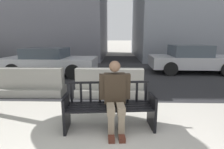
# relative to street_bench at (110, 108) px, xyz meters

# --- Properties ---
(street_asphalt) EXTENTS (120.00, 12.00, 0.01)m
(street_asphalt) POSITION_rel_street_bench_xyz_m (-0.01, 7.36, -0.39)
(street_asphalt) COLOR #28282B
(street_asphalt) RESTS_ON ground
(street_bench) EXTENTS (1.73, 0.67, 0.88)m
(street_bench) POSITION_rel_street_bench_xyz_m (0.00, 0.00, 0.00)
(street_bench) COLOR black
(street_bench) RESTS_ON ground
(seated_person) EXTENTS (0.59, 0.75, 1.31)m
(seated_person) POSITION_rel_street_bench_xyz_m (0.10, -0.05, 0.29)
(seated_person) COLOR #2D2319
(seated_person) RESTS_ON ground
(jersey_barrier_centre) EXTENTS (2.01, 0.72, 0.84)m
(jersey_barrier_centre) POSITION_rel_street_bench_xyz_m (-0.09, 1.91, -0.06)
(jersey_barrier_centre) COLOR gray
(jersey_barrier_centre) RESTS_ON ground
(jersey_barrier_left) EXTENTS (2.01, 0.71, 0.84)m
(jersey_barrier_left) POSITION_rel_street_bench_xyz_m (-2.49, 1.93, -0.06)
(jersey_barrier_left) COLOR gray
(jersey_barrier_left) RESTS_ON ground
(car_sedan_mid) EXTENTS (4.13, 2.07, 1.37)m
(car_sedan_mid) POSITION_rel_street_bench_xyz_m (3.85, 5.66, 0.27)
(car_sedan_mid) COLOR #B7B7BC
(car_sedan_mid) RESTS_ON ground
(car_sedan_far) EXTENTS (4.29, 1.99, 1.26)m
(car_sedan_far) POSITION_rel_street_bench_xyz_m (-3.02, 4.86, 0.24)
(car_sedan_far) COLOR silver
(car_sedan_far) RESTS_ON ground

